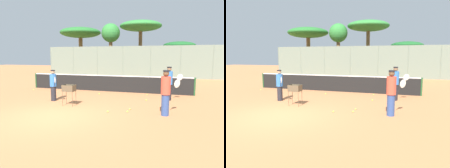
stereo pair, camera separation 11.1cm
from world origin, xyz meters
The scene contains 20 objects.
ground_plane centered at (0.00, 0.00, 0.00)m, with size 80.00×80.00×0.00m, color #D37F4C.
tennis_net centered at (0.00, 6.34, 0.56)m, with size 11.00×0.10×1.07m.
back_fence centered at (0.00, 16.35, 1.70)m, with size 21.43×0.08×3.39m.
tree_0 centered at (4.31, 22.22, 3.52)m, with size 4.03×4.03×4.14m.
tree_1 centered at (-4.34, 20.68, 5.12)m, with size 2.45×2.45×6.54m.
tree_2 centered at (-0.63, 21.98, 6.12)m, with size 5.50×5.50×6.91m.
tree_3 centered at (-8.84, 20.97, 5.43)m, with size 5.65×5.65×6.23m.
player_white_outfit centered at (4.08, 4.58, 0.91)m, with size 0.92×0.36×1.76m.
player_red_cap centered at (4.12, 1.46, 0.92)m, with size 0.76×0.68×1.77m.
player_yellow_shirt centered at (-1.61, 2.62, 0.83)m, with size 0.66×0.70×1.60m.
ball_cart centered at (-0.27, 1.88, 0.74)m, with size 0.56×0.41×0.98m.
tennis_ball_0 centered at (2.60, 1.50, 0.03)m, with size 0.07×0.07×0.07m, color #D1E54C.
tennis_ball_1 centered at (-2.46, 4.06, 0.03)m, with size 0.07×0.07×0.07m, color #D1E54C.
tennis_ball_2 centered at (-4.86, 5.26, 0.03)m, with size 0.07×0.07×0.07m, color #D1E54C.
tennis_ball_3 centered at (2.97, 4.08, 0.03)m, with size 0.07×0.07×0.07m, color #D1E54C.
tennis_ball_4 centered at (-0.04, 5.12, 0.03)m, with size 0.07×0.07×0.07m, color #D1E54C.
tennis_ball_5 centered at (2.77, 5.75, 0.03)m, with size 0.07×0.07×0.07m, color #D1E54C.
tennis_ball_6 centered at (1.82, 1.25, 0.03)m, with size 0.07×0.07×0.07m, color #D1E54C.
tennis_ball_8 centered at (2.60, 1.95, 0.03)m, with size 0.07×0.07×0.07m, color #D1E54C.
parked_car centered at (1.29, 19.69, 0.66)m, with size 4.20×1.70×1.60m.
Camera 2 is at (4.76, -7.06, 2.31)m, focal length 35.00 mm.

